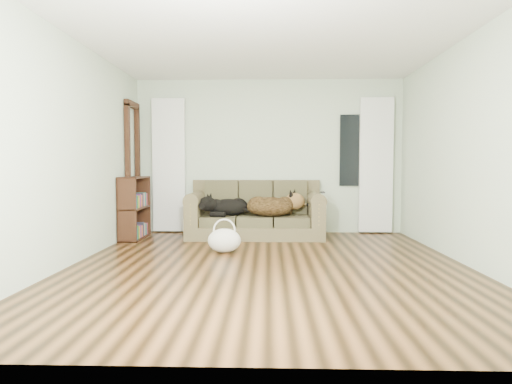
{
  "coord_description": "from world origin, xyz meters",
  "views": [
    {
      "loc": [
        0.0,
        -4.82,
        1.12
      ],
      "look_at": [
        -0.19,
        1.6,
        0.74
      ],
      "focal_mm": 30.0,
      "sensor_mm": 36.0,
      "label": 1
    }
  ],
  "objects_px": {
    "dog_shepherd": "(273,207)",
    "tote_bag": "(224,240)",
    "bookshelf": "(135,207)",
    "dog_black_lab": "(226,207)",
    "sofa": "(255,209)"
  },
  "relations": [
    {
      "from": "dog_black_lab",
      "to": "tote_bag",
      "type": "bearing_deg",
      "value": -93.96
    },
    {
      "from": "dog_black_lab",
      "to": "bookshelf",
      "type": "height_order",
      "value": "bookshelf"
    },
    {
      "from": "tote_bag",
      "to": "bookshelf",
      "type": "distance_m",
      "value": 1.87
    },
    {
      "from": "tote_bag",
      "to": "dog_black_lab",
      "type": "bearing_deg",
      "value": 94.63
    },
    {
      "from": "tote_bag",
      "to": "bookshelf",
      "type": "bearing_deg",
      "value": 145.39
    },
    {
      "from": "sofa",
      "to": "dog_black_lab",
      "type": "bearing_deg",
      "value": -174.08
    },
    {
      "from": "dog_shepherd",
      "to": "bookshelf",
      "type": "relative_size",
      "value": 0.79
    },
    {
      "from": "sofa",
      "to": "dog_shepherd",
      "type": "relative_size",
      "value": 2.79
    },
    {
      "from": "dog_shepherd",
      "to": "tote_bag",
      "type": "height_order",
      "value": "dog_shepherd"
    },
    {
      "from": "dog_shepherd",
      "to": "sofa",
      "type": "bearing_deg",
      "value": -15.74
    },
    {
      "from": "sofa",
      "to": "dog_shepherd",
      "type": "bearing_deg",
      "value": -21.22
    },
    {
      "from": "dog_black_lab",
      "to": "tote_bag",
      "type": "distance_m",
      "value": 1.27
    },
    {
      "from": "sofa",
      "to": "dog_black_lab",
      "type": "height_order",
      "value": "sofa"
    },
    {
      "from": "dog_black_lab",
      "to": "dog_shepherd",
      "type": "xyz_separation_m",
      "value": [
        0.74,
        -0.06,
        0.01
      ]
    },
    {
      "from": "sofa",
      "to": "dog_shepherd",
      "type": "distance_m",
      "value": 0.3
    }
  ]
}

